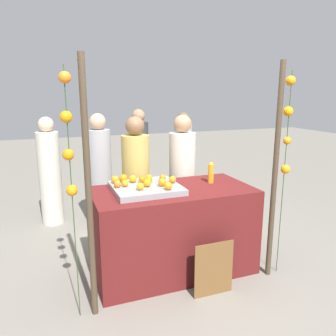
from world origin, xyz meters
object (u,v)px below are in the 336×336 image
(orange_1, at_px, (125,183))
(vendor_right, at_px, (182,184))
(orange_0, at_px, (163,178))
(vendor_left, at_px, (136,189))
(juice_bottle, at_px, (211,173))
(stall_counter, at_px, (173,230))
(chalkboard_sign, at_px, (213,269))

(orange_1, xyz_separation_m, vendor_right, (0.90, 0.60, -0.26))
(orange_0, height_order, vendor_left, vendor_left)
(juice_bottle, bearing_deg, vendor_left, 141.81)
(stall_counter, bearing_deg, orange_1, 171.86)
(vendor_left, bearing_deg, vendor_right, 1.39)
(orange_0, distance_m, juice_bottle, 0.57)
(stall_counter, height_order, orange_0, orange_0)
(orange_0, bearing_deg, chalkboard_sign, -70.24)
(orange_0, relative_size, chalkboard_sign, 0.13)
(stall_counter, xyz_separation_m, chalkboard_sign, (0.19, -0.60, -0.20))
(juice_bottle, bearing_deg, vendor_right, 100.15)
(orange_1, bearing_deg, vendor_right, 33.83)
(stall_counter, xyz_separation_m, vendor_right, (0.40, 0.68, 0.31))
(juice_bottle, relative_size, vendor_left, 0.14)
(vendor_right, bearing_deg, juice_bottle, -79.85)
(chalkboard_sign, relative_size, vendor_right, 0.34)
(chalkboard_sign, xyz_separation_m, vendor_right, (0.20, 1.27, 0.52))
(stall_counter, bearing_deg, vendor_left, 109.19)
(stall_counter, bearing_deg, orange_0, 116.51)
(orange_0, bearing_deg, orange_1, -171.49)
(stall_counter, height_order, juice_bottle, juice_bottle)
(orange_1, height_order, juice_bottle, juice_bottle)
(juice_bottle, bearing_deg, orange_1, -179.22)
(vendor_left, relative_size, vendor_right, 1.00)
(stall_counter, distance_m, orange_1, 0.77)
(orange_0, bearing_deg, juice_bottle, -5.20)
(chalkboard_sign, relative_size, vendor_left, 0.34)
(orange_0, relative_size, vendor_left, 0.04)
(orange_1, height_order, vendor_right, vendor_right)
(vendor_left, bearing_deg, juice_bottle, -38.19)
(orange_0, distance_m, vendor_right, 0.76)
(orange_1, bearing_deg, vendor_left, 64.91)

